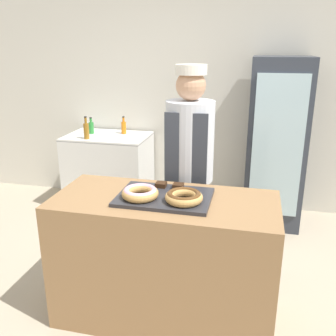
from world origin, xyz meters
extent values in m
plane|color=#B7A88E|center=(0.00, 0.00, 0.00)|extent=(14.00, 14.00, 0.00)
cube|color=silver|center=(0.00, 2.13, 1.35)|extent=(8.00, 0.06, 2.70)
cube|color=#997047|center=(0.00, 0.00, 0.45)|extent=(1.47, 0.66, 0.90)
cube|color=#2D2D33|center=(0.00, 0.00, 0.91)|extent=(0.60, 0.42, 0.02)
torus|color=tan|center=(-0.14, -0.07, 0.95)|extent=(0.24, 0.24, 0.06)
torus|color=#EFADC6|center=(-0.14, -0.07, 0.97)|extent=(0.21, 0.21, 0.04)
torus|color=tan|center=(0.14, -0.07, 0.95)|extent=(0.24, 0.24, 0.06)
torus|color=brown|center=(0.14, -0.07, 0.97)|extent=(0.21, 0.21, 0.04)
cube|color=#382111|center=(-0.06, 0.15, 0.94)|extent=(0.07, 0.07, 0.03)
cube|color=#382111|center=(0.06, 0.15, 0.94)|extent=(0.07, 0.07, 0.03)
cylinder|color=#4C4C51|center=(0.06, 0.60, 0.42)|extent=(0.27, 0.27, 0.83)
cylinder|color=silver|center=(0.06, 0.60, 1.14)|extent=(0.38, 0.38, 0.62)
cube|color=#383D47|center=(0.06, 0.42, 0.74)|extent=(0.32, 0.02, 1.31)
sphere|color=tan|center=(0.06, 0.60, 1.57)|extent=(0.23, 0.23, 0.23)
cylinder|color=white|center=(0.06, 0.60, 1.68)|extent=(0.24, 0.24, 0.07)
cube|color=#333842|center=(0.77, 1.75, 0.88)|extent=(0.58, 0.59, 1.75)
cube|color=silver|center=(0.77, 1.44, 0.91)|extent=(0.48, 0.02, 1.40)
cube|color=white|center=(-1.11, 1.75, 0.43)|extent=(0.94, 0.64, 0.86)
cube|color=gray|center=(-1.11, 1.75, 0.84)|extent=(0.94, 0.64, 0.01)
cylinder|color=#99661E|center=(-1.27, 1.54, 0.95)|extent=(0.06, 0.06, 0.17)
cylinder|color=#99661E|center=(-1.27, 1.54, 1.07)|extent=(0.03, 0.03, 0.07)
cylinder|color=black|center=(-1.27, 1.54, 1.11)|extent=(0.03, 0.03, 0.01)
cylinder|color=#2D8C38|center=(-1.32, 1.79, 0.93)|extent=(0.06, 0.06, 0.13)
cylinder|color=#2D8C38|center=(-1.32, 1.79, 1.02)|extent=(0.03, 0.03, 0.05)
cylinder|color=black|center=(-1.32, 1.79, 1.05)|extent=(0.03, 0.03, 0.01)
cylinder|color=orange|center=(-0.95, 1.88, 0.93)|extent=(0.06, 0.06, 0.14)
cylinder|color=orange|center=(-0.95, 1.88, 1.03)|extent=(0.03, 0.03, 0.05)
cylinder|color=black|center=(-0.95, 1.88, 1.06)|extent=(0.03, 0.03, 0.01)
camera|label=1|loc=(0.54, -2.19, 1.85)|focal=40.00mm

